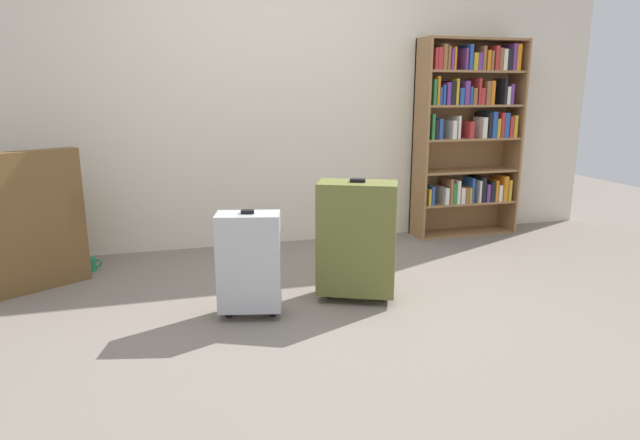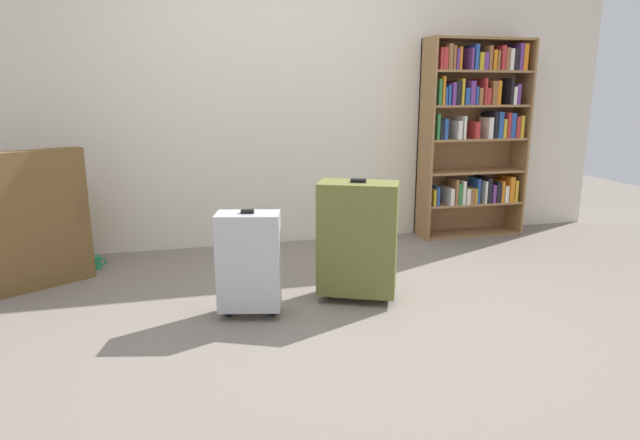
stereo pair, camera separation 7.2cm
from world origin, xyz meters
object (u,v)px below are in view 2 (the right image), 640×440
at_px(bookshelf, 475,129).
at_px(suitcase_silver, 249,261).
at_px(mug, 96,262).
at_px(armchair, 21,234).
at_px(suitcase_olive, 358,238).

bearing_deg(bookshelf, suitcase_silver, -147.81).
height_order(bookshelf, mug, bookshelf).
height_order(mug, suitcase_silver, suitcase_silver).
xyz_separation_m(bookshelf, armchair, (-3.56, -0.34, -0.62)).
height_order(mug, suitcase_olive, suitcase_olive).
xyz_separation_m(armchair, mug, (0.43, 0.11, -0.27)).
distance_m(mug, suitcase_silver, 1.52).
bearing_deg(armchair, bookshelf, 5.41).
bearing_deg(suitcase_silver, mug, 131.35).
relative_size(suitcase_silver, suitcase_olive, 0.83).
height_order(suitcase_silver, suitcase_olive, suitcase_olive).
bearing_deg(mug, suitcase_olive, -31.96).
height_order(armchair, suitcase_silver, armchair).
bearing_deg(suitcase_silver, bookshelf, 32.19).
height_order(bookshelf, suitcase_olive, bookshelf).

